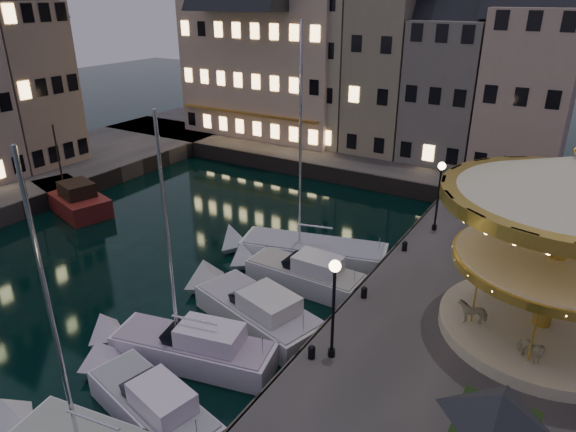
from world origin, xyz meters
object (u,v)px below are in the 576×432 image
Objects in this scene: bollard_c at (364,292)px; bollard_d at (405,245)px; streetlamp_c at (439,187)px; bollard_b at (312,351)px; motorboat_b at (147,402)px; ticket_kiosk at (496,428)px; carousel at (567,216)px; motorboat_c at (185,347)px; red_fishing_boat at (72,199)px; streetlamp_b at (334,296)px; motorboat_e at (298,274)px; motorboat_f at (303,251)px; motorboat_d at (252,309)px.

bollard_c is 1.00× the size of bollard_d.
streetlamp_c reaches higher than bollard_b.
ticket_kiosk reaches higher than motorboat_b.
streetlamp_c is 14.22m from bollard_b.
carousel is (6.68, -7.81, 2.58)m from streetlamp_c.
bollard_c is at bearing 51.03° from motorboat_c.
streetlamp_c is 25.22m from red_fishing_boat.
streetlamp_b reaches higher than motorboat_b.
carousel is (11.54, -0.13, 5.96)m from motorboat_e.
motorboat_f is (-5.41, 3.90, -1.07)m from bollard_c.
motorboat_c is 1.45× the size of motorboat_e.
bollard_b is 0.07× the size of red_fishing_boat.
motorboat_f is (-5.41, -1.60, -1.07)m from bollard_d.
motorboat_b is (-4.28, -15.01, -0.96)m from bollard_d.
streetlamp_b is at bearing 18.50° from motorboat_c.
motorboat_e is 0.88× the size of red_fishing_boat.
bollard_c is 0.06× the size of carousel.
motorboat_d is at bearing -92.59° from motorboat_e.
carousel is (6.68, 5.69, 2.58)m from streetlamp_b.
motorboat_b is 0.76× the size of carousel.
motorboat_d is (-4.44, 2.37, -0.96)m from bollard_b.
bollard_c is at bearing 132.65° from ticket_kiosk.
carousel reaches higher than streetlamp_c.
bollard_d is 14.82m from ticket_kiosk.
motorboat_e is (-4.26, 1.32, -0.96)m from bollard_c.
motorboat_c is at bearing -110.63° from streetlamp_c.
streetlamp_c is 4.29m from bollard_d.
motorboat_b is at bearing -137.23° from carousel.
ticket_kiosk is (30.31, -9.54, 2.89)m from red_fishing_boat.
streetlamp_c is at bearing 40.33° from motorboat_f.
bollard_d is 9.31m from motorboat_d.
motorboat_c is at bearing -88.91° from motorboat_f.
bollard_c and bollard_d have the same top height.
red_fishing_boat is (-18.21, 8.51, 0.03)m from motorboat_c.
ticket_kiosk is (6.88, -2.47, 1.99)m from bollard_b.
streetlamp_c is 0.50× the size of red_fishing_boat.
red_fishing_boat is at bearing 177.76° from motorboat_e.
motorboat_f reaches higher than motorboat_e.
streetlamp_c is 10.60m from carousel.
streetlamp_b is 7.32× the size of bollard_b.
motorboat_e is at bearing 123.97° from bollard_b.
motorboat_c is at bearing 106.89° from motorboat_b.
bollard_c is at bearing -5.05° from red_fishing_boat.
streetlamp_c is 7.32× the size of bollard_b.
bollard_b is 0.08× the size of motorboat_b.
motorboat_d is (-5.04, 1.87, -3.38)m from streetlamp_b.
motorboat_f is (-6.01, -5.10, -3.49)m from streetlamp_c.
bollard_b is 10.50m from bollard_d.
motorboat_c reaches higher than red_fishing_boat.
motorboat_d is 0.62× the size of motorboat_f.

